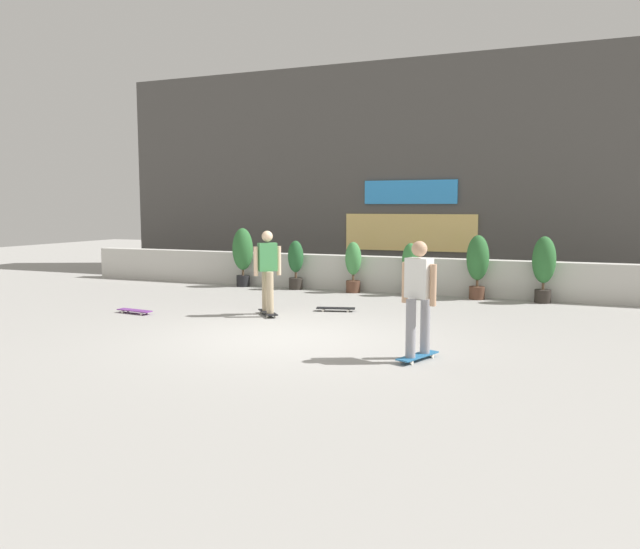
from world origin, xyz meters
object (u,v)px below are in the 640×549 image
Objects in this scene: potted_plant_2 at (353,265)px; potted_plant_3 at (410,267)px; skater_far_left at (267,269)px; potted_plant_0 at (243,252)px; potted_plant_5 at (544,264)px; potted_plant_1 at (296,262)px; potted_plant_4 at (478,262)px; skateboard_aside at (336,308)px; skateboard_near_camera at (135,311)px; skater_by_wall_right at (419,295)px.

potted_plant_2 is 1.47m from potted_plant_3.
potted_plant_0 is at bearing 125.20° from skater_far_left.
potted_plant_5 is at bearing 37.19° from skater_far_left.
potted_plant_4 reaches higher than potted_plant_1.
potted_plant_0 is at bearing 143.03° from skateboard_aside.
potted_plant_5 is at bearing 31.31° from skateboard_near_camera.
skateboard_near_camera is at bearing -107.91° from potted_plant_1.
potted_plant_5 reaches higher than skateboard_near_camera.
potted_plant_1 is 0.76× the size of skater_by_wall_right.
skater_far_left is 1.70m from skateboard_aside.
potted_plant_5 is at bearing 0.00° from potted_plant_1.
potted_plant_1 is 6.14m from potted_plant_5.
potted_plant_2 is at bearing 56.29° from skateboard_near_camera.
skater_by_wall_right is at bearing -52.98° from potted_plant_1.
skater_far_left is at bearing -73.75° from potted_plant_1.
potted_plant_2 is (3.18, 0.00, -0.22)m from potted_plant_0.
skater_by_wall_right is at bearing -14.66° from skateboard_near_camera.
skater_by_wall_right reaches higher than potted_plant_0.
potted_plant_0 is 1.24× the size of potted_plant_3.
potted_plant_2 is 3.09m from potted_plant_4.
potted_plant_5 is at bearing 0.00° from potted_plant_0.
skateboard_aside is at bearing 41.76° from skater_far_left.
skater_far_left is at bearing -117.19° from potted_plant_3.
potted_plant_5 is 8.98m from skateboard_near_camera.
potted_plant_5 is at bearing 35.82° from skateboard_aside.
potted_plant_4 is 7.78m from skateboard_near_camera.
potted_plant_4 is at bearing -0.00° from potted_plant_0.
potted_plant_0 is 4.66m from potted_plant_3.
potted_plant_5 reaches higher than potted_plant_1.
potted_plant_5 reaches higher than potted_plant_2.
potted_plant_0 is 8.91m from skater_by_wall_right.
potted_plant_1 and potted_plant_2 have the same top height.
potted_plant_4 is (6.26, -0.00, -0.06)m from potted_plant_0.
skater_far_left is 2.88m from skateboard_near_camera.
potted_plant_1 is 7.87m from skater_by_wall_right.
potted_plant_3 is at bearing 45.46° from skateboard_near_camera.
potted_plant_1 is 1.00× the size of potted_plant_2.
potted_plant_3 is at bearing 104.84° from skater_by_wall_right.
skater_by_wall_right reaches higher than skateboard_aside.
potted_plant_4 is (3.08, -0.00, 0.17)m from potted_plant_2.
potted_plant_5 is at bearing 0.00° from potted_plant_2.
potted_plant_0 is 1.93× the size of skateboard_aside.
skater_by_wall_right is at bearing -44.84° from potted_plant_0.
skater_by_wall_right reaches higher than skateboard_near_camera.
skateboard_aside is (3.78, -2.84, -0.87)m from potted_plant_0.
potted_plant_5 is 0.89× the size of skater_far_left.
potted_plant_2 is 7.02m from skater_by_wall_right.
potted_plant_0 is 3.19m from potted_plant_2.
potted_plant_5 is (6.14, 0.00, 0.17)m from potted_plant_1.
potted_plant_4 is 0.89× the size of skater_far_left.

